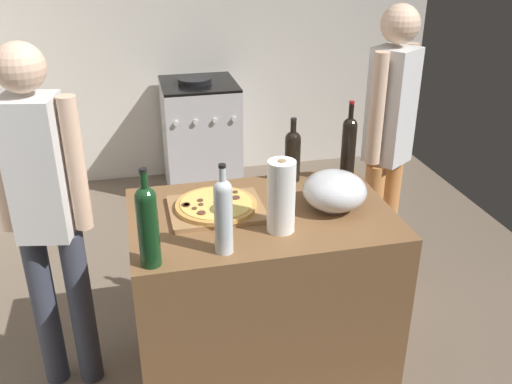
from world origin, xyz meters
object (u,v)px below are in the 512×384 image
object	(u,v)px
stove	(201,137)
wine_bottle_dark	(223,213)
wine_bottle_green	(349,147)
wine_bottle_clear	(148,223)
pizza	(216,205)
mixing_bowl	(335,191)
wine_bottle_amber	(293,153)
paper_towel_roll	(280,197)
person_in_red	(388,139)
person_in_stripes	(45,208)

from	to	relation	value
stove	wine_bottle_dark	bearing A→B (deg)	-95.64
wine_bottle_green	wine_bottle_clear	xyz separation A→B (m)	(-0.96, -0.53, -0.00)
wine_bottle_clear	stove	distance (m)	2.61
pizza	stove	bearing A→B (deg)	84.14
mixing_bowl	wine_bottle_clear	world-z (taller)	wine_bottle_clear
wine_bottle_amber	stove	distance (m)	1.99
paper_towel_roll	person_in_red	distance (m)	1.10
paper_towel_roll	wine_bottle_dark	size ratio (longest dim) A/B	0.85
wine_bottle_clear	stove	world-z (taller)	wine_bottle_clear
wine_bottle_amber	wine_bottle_dark	bearing A→B (deg)	-127.24
wine_bottle_clear	wine_bottle_amber	xyz separation A→B (m)	(0.71, 0.60, -0.03)
paper_towel_roll	stove	distance (m)	2.42
person_in_stripes	person_in_red	world-z (taller)	person_in_red
paper_towel_roll	stove	size ratio (longest dim) A/B	0.33
paper_towel_roll	wine_bottle_dark	world-z (taller)	wine_bottle_dark
pizza	paper_towel_roll	xyz separation A→B (m)	(0.22, -0.22, 0.12)
wine_bottle_amber	person_in_stripes	size ratio (longest dim) A/B	0.19
wine_bottle_green	wine_bottle_clear	world-z (taller)	wine_bottle_green
wine_bottle_dark	stove	xyz separation A→B (m)	(0.24, 2.46, -0.60)
paper_towel_roll	person_in_stripes	size ratio (longest dim) A/B	0.19
wine_bottle_amber	person_in_stripes	world-z (taller)	person_in_stripes
wine_bottle_dark	wine_bottle_clear	bearing A→B (deg)	-174.52
paper_towel_roll	wine_bottle_clear	world-z (taller)	wine_bottle_clear
wine_bottle_clear	person_in_red	size ratio (longest dim) A/B	0.23
paper_towel_roll	wine_bottle_clear	size ratio (longest dim) A/B	0.80
wine_bottle_dark	wine_bottle_clear	xyz separation A→B (m)	(-0.27, -0.03, 0.01)
pizza	wine_bottle_dark	xyz separation A→B (m)	(-0.02, -0.33, 0.13)
wine_bottle_dark	mixing_bowl	bearing A→B (deg)	24.63
wine_bottle_amber	stove	xyz separation A→B (m)	(-0.19, 1.89, -0.58)
wine_bottle_green	person_in_stripes	xyz separation A→B (m)	(-1.36, -0.05, -0.13)
stove	person_in_red	distance (m)	1.87
mixing_bowl	wine_bottle_clear	xyz separation A→B (m)	(-0.80, -0.27, 0.09)
wine_bottle_amber	person_in_red	world-z (taller)	person_in_red
wine_bottle_green	person_in_red	distance (m)	0.52
pizza	mixing_bowl	bearing A→B (deg)	-10.07
paper_towel_roll	wine_bottle_green	world-z (taller)	wine_bottle_green
wine_bottle_dark	pizza	bearing A→B (deg)	85.81
mixing_bowl	wine_bottle_dark	world-z (taller)	wine_bottle_dark
pizza	paper_towel_roll	world-z (taller)	paper_towel_roll
mixing_bowl	person_in_red	size ratio (longest dim) A/B	0.17
wine_bottle_clear	person_in_stripes	distance (m)	0.64
mixing_bowl	paper_towel_roll	distance (m)	0.31
person_in_red	pizza	bearing A→B (deg)	-153.37
stove	pizza	bearing A→B (deg)	-95.86
person_in_stripes	paper_towel_roll	bearing A→B (deg)	-19.91
paper_towel_roll	stove	bearing A→B (deg)	90.09
paper_towel_roll	wine_bottle_green	bearing A→B (deg)	41.76
wine_bottle_amber	wine_bottle_clear	bearing A→B (deg)	-139.88
mixing_bowl	wine_bottle_dark	bearing A→B (deg)	-155.37
pizza	person_in_red	bearing A→B (deg)	26.63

